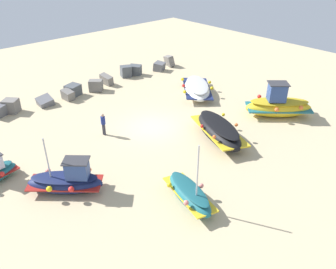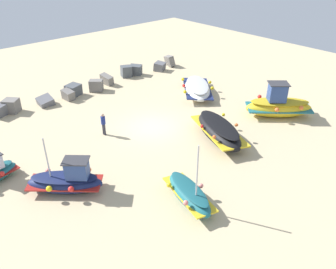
# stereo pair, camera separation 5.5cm
# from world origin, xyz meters

# --- Properties ---
(ground_plane) EXTENTS (57.69, 57.69, 0.00)m
(ground_plane) POSITION_xyz_m (0.00, 0.00, 0.00)
(ground_plane) COLOR #C6B289
(fishing_boat_0) EXTENTS (3.84, 5.67, 1.36)m
(fishing_boat_0) POSITION_xyz_m (2.30, -4.46, 0.70)
(fishing_boat_0) COLOR black
(fishing_boat_0) RESTS_ON ground_plane
(fishing_boat_1) EXTENTS (4.03, 3.89, 3.41)m
(fishing_boat_1) POSITION_xyz_m (-8.24, -2.57, 0.67)
(fishing_boat_1) COLOR navy
(fishing_boat_1) RESTS_ON ground_plane
(fishing_boat_2) EXTENTS (5.11, 5.47, 1.08)m
(fishing_boat_2) POSITION_xyz_m (7.02, 2.12, 0.54)
(fishing_boat_2) COLOR white
(fishing_boat_2) RESTS_ON ground_plane
(fishing_boat_3) EXTENTS (2.18, 4.00, 3.94)m
(fishing_boat_3) POSITION_xyz_m (-3.89, -7.77, 0.54)
(fishing_boat_3) COLOR #1E6670
(fishing_boat_3) RESTS_ON ground_plane
(fishing_boat_4) EXTENTS (5.02, 4.82, 2.81)m
(fishing_boat_4) POSITION_xyz_m (8.57, -5.18, 0.89)
(fishing_boat_4) COLOR gold
(fishing_boat_4) RESTS_ON ground_plane
(person_walking) EXTENTS (0.32, 0.32, 1.66)m
(person_walking) POSITION_xyz_m (-3.28, 1.42, 0.96)
(person_walking) COLOR #2D2D38
(person_walking) RESTS_ON ground_plane
(breakwater_rocks) EXTENTS (21.37, 2.58, 1.44)m
(breakwater_rocks) POSITION_xyz_m (-0.03, 9.43, 0.48)
(breakwater_rocks) COLOR slate
(breakwater_rocks) RESTS_ON ground_plane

